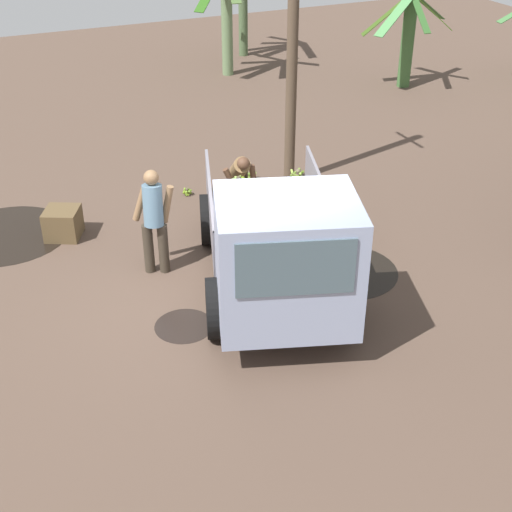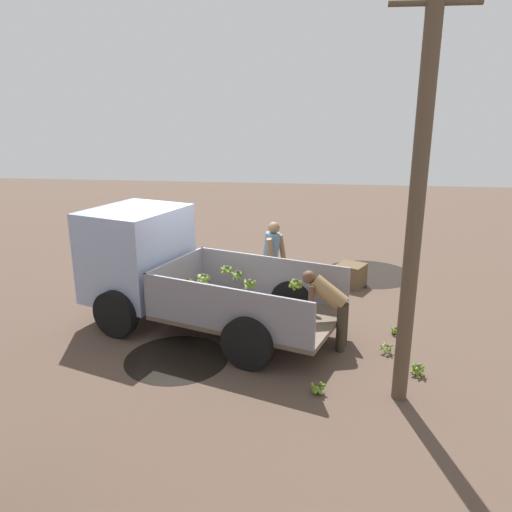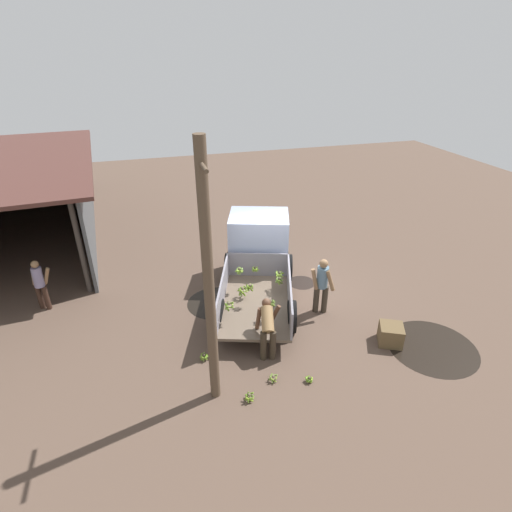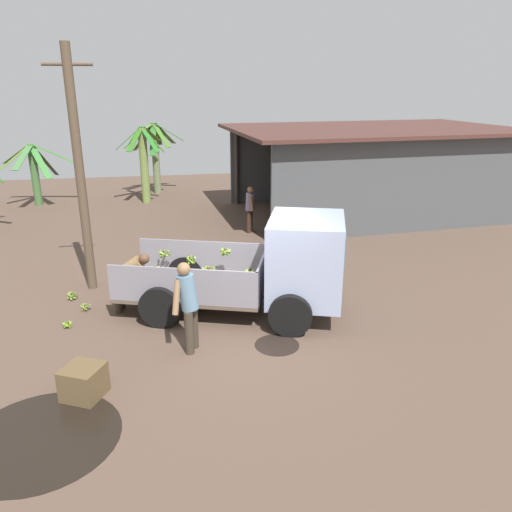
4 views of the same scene
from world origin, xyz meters
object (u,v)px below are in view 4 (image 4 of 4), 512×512
at_px(person_worker_loading, 128,277).
at_px(banana_bunch_on_ground_3, 141,280).
at_px(cargo_truck, 284,265).
at_px(person_bystander_near_shed, 250,207).
at_px(banana_bunch_on_ground_2, 67,324).
at_px(banana_bunch_on_ground_0, 72,295).
at_px(person_foreground_visitor, 188,303).
at_px(banana_bunch_on_ground_1, 86,306).
at_px(wooden_crate_0, 84,382).
at_px(utility_pole, 80,172).

distance_m(person_worker_loading, banana_bunch_on_ground_3, 1.69).
xyz_separation_m(cargo_truck, person_bystander_near_shed, (0.36, 6.26, -0.26)).
bearing_deg(banana_bunch_on_ground_2, banana_bunch_on_ground_0, 95.35).
xyz_separation_m(person_foreground_visitor, banana_bunch_on_ground_3, (-1.02, 3.47, -0.85)).
bearing_deg(cargo_truck, banana_bunch_on_ground_2, -163.18).
height_order(person_bystander_near_shed, banana_bunch_on_ground_3, person_bystander_near_shed).
bearing_deg(cargo_truck, banana_bunch_on_ground_3, 162.00).
relative_size(person_worker_loading, banana_bunch_on_ground_1, 5.65).
bearing_deg(banana_bunch_on_ground_2, wooden_crate_0, -74.78).
height_order(banana_bunch_on_ground_0, wooden_crate_0, wooden_crate_0).
relative_size(person_worker_loading, banana_bunch_on_ground_2, 6.91).
relative_size(banana_bunch_on_ground_0, banana_bunch_on_ground_2, 1.21).
xyz_separation_m(banana_bunch_on_ground_2, banana_bunch_on_ground_3, (1.37, 2.14, 0.02)).
bearing_deg(banana_bunch_on_ground_0, person_foreground_visitor, -47.56).
bearing_deg(banana_bunch_on_ground_3, person_worker_loading, -95.45).
distance_m(cargo_truck, utility_pole, 5.03).
bearing_deg(person_bystander_near_shed, cargo_truck, -66.56).
bearing_deg(banana_bunch_on_ground_2, banana_bunch_on_ground_3, 57.35).
xyz_separation_m(utility_pole, banana_bunch_on_ground_3, (1.13, 0.06, -2.69)).
distance_m(person_bystander_near_shed, banana_bunch_on_ground_2, 7.82).
bearing_deg(banana_bunch_on_ground_0, banana_bunch_on_ground_1, -59.56).
distance_m(banana_bunch_on_ground_1, banana_bunch_on_ground_3, 1.77).
bearing_deg(banana_bunch_on_ground_2, banana_bunch_on_ground_1, 71.85).
height_order(person_bystander_near_shed, banana_bunch_on_ground_1, person_bystander_near_shed).
relative_size(person_bystander_near_shed, banana_bunch_on_ground_0, 6.63).
distance_m(cargo_truck, person_worker_loading, 3.31).
bearing_deg(cargo_truck, wooden_crate_0, -129.36).
height_order(utility_pole, banana_bunch_on_ground_0, utility_pole).
height_order(person_foreground_visitor, person_worker_loading, person_foreground_visitor).
bearing_deg(person_bystander_near_shed, banana_bunch_on_ground_0, -109.59).
relative_size(utility_pole, person_foreground_visitor, 3.21).
distance_m(cargo_truck, person_bystander_near_shed, 6.28).
relative_size(cargo_truck, person_foreground_visitor, 2.91).
bearing_deg(banana_bunch_on_ground_3, cargo_truck, -36.49).
distance_m(utility_pole, person_worker_loading, 2.69).
xyz_separation_m(person_worker_loading, person_bystander_near_shed, (3.57, 5.53, 0.06)).
distance_m(banana_bunch_on_ground_2, wooden_crate_0, 2.59).
bearing_deg(person_foreground_visitor, person_worker_loading, -35.00).
xyz_separation_m(utility_pole, person_bystander_near_shed, (4.55, 4.05, -1.95)).
relative_size(person_foreground_visitor, wooden_crate_0, 3.00).
relative_size(person_foreground_visitor, person_worker_loading, 1.31).
xyz_separation_m(person_worker_loading, banana_bunch_on_ground_1, (-0.97, 0.17, -0.68)).
xyz_separation_m(person_foreground_visitor, banana_bunch_on_ground_1, (-2.13, 2.10, -0.84)).
relative_size(person_foreground_visitor, banana_bunch_on_ground_1, 7.38).
bearing_deg(banana_bunch_on_ground_1, person_worker_loading, -9.91).
bearing_deg(utility_pole, banana_bunch_on_ground_3, 2.99).
xyz_separation_m(person_bystander_near_shed, banana_bunch_on_ground_0, (-4.92, -4.71, -0.73)).
distance_m(person_worker_loading, banana_bunch_on_ground_2, 1.53).
bearing_deg(utility_pole, person_foreground_visitor, -57.80).
height_order(banana_bunch_on_ground_1, banana_bunch_on_ground_3, banana_bunch_on_ground_3).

